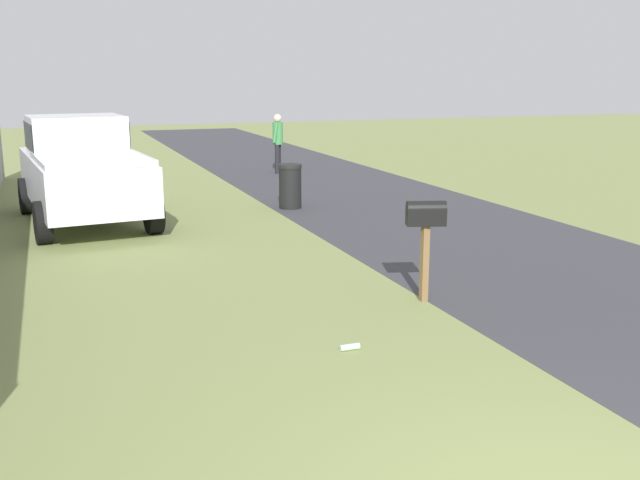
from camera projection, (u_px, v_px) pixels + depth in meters
road_asphalt at (539, 266)px, 11.37m from camera, size 60.00×5.01×0.01m
mailbox at (426, 221)px, 9.40m from camera, size 0.33×0.54×1.33m
pickup_truck at (82, 167)px, 14.55m from camera, size 4.99×2.60×2.09m
trash_bin at (290, 186)px, 16.12m from camera, size 0.52×0.52×0.98m
pedestrian at (278, 139)px, 21.61m from camera, size 0.42×0.41×1.75m
litter_bottle_midfield_a at (350, 347)px, 7.91m from camera, size 0.07×0.22×0.07m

